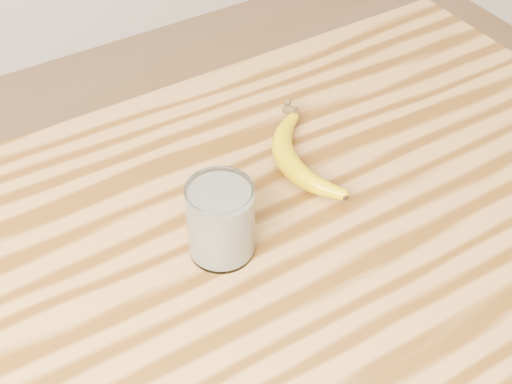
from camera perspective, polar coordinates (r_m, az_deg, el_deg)
table at (r=1.10m, az=2.74°, el=-7.59°), size 1.20×0.80×0.90m
smoothie_glass at (r=0.93m, az=-2.84°, el=-2.32°), size 0.09×0.09×0.11m
banana at (r=1.08m, az=2.47°, el=2.50°), size 0.16×0.30×0.04m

